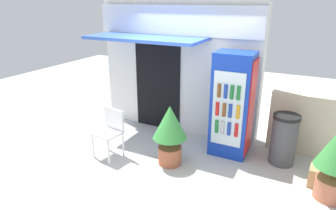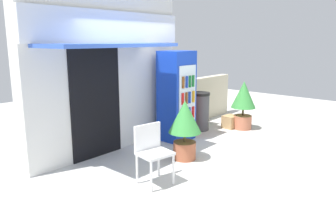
# 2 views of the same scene
# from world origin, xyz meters

# --- Properties ---
(ground) EXTENTS (16.00, 16.00, 0.00)m
(ground) POSITION_xyz_m (0.00, 0.00, 0.00)
(ground) COLOR beige
(storefront_building) EXTENTS (3.47, 1.31, 3.05)m
(storefront_building) POSITION_xyz_m (-0.45, 1.51, 1.57)
(storefront_building) COLOR silver
(storefront_building) RESTS_ON ground
(drink_cooler) EXTENTS (0.69, 0.62, 1.92)m
(drink_cooler) POSITION_xyz_m (0.93, 0.92, 0.96)
(drink_cooler) COLOR #1438B2
(drink_cooler) RESTS_ON ground
(plastic_chair) EXTENTS (0.53, 0.49, 0.90)m
(plastic_chair) POSITION_xyz_m (-1.00, -0.17, 0.54)
(plastic_chair) COLOR white
(plastic_chair) RESTS_ON ground
(potted_plant_near_shop) EXTENTS (0.59, 0.59, 1.09)m
(potted_plant_near_shop) POSITION_xyz_m (0.10, 0.06, 0.66)
(potted_plant_near_shop) COLOR #AD5B3D
(potted_plant_near_shop) RESTS_ON ground
(potted_plant_curbside) EXTENTS (0.58, 0.58, 1.17)m
(potted_plant_curbside) POSITION_xyz_m (2.62, 0.24, 0.70)
(potted_plant_curbside) COLOR #BC6B4C
(potted_plant_curbside) RESTS_ON ground
(trash_bin) EXTENTS (0.45, 0.45, 0.91)m
(trash_bin) POSITION_xyz_m (1.86, 0.97, 0.46)
(trash_bin) COLOR #47474C
(trash_bin) RESTS_ON ground
(stone_boundary_wall) EXTENTS (2.38, 0.20, 1.15)m
(stone_boundary_wall) POSITION_xyz_m (2.71, 1.53, 0.57)
(stone_boundary_wall) COLOR beige
(stone_boundary_wall) RESTS_ON ground
(cardboard_box) EXTENTS (0.38, 0.32, 0.31)m
(cardboard_box) POSITION_xyz_m (2.50, 0.50, 0.15)
(cardboard_box) COLOR tan
(cardboard_box) RESTS_ON ground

